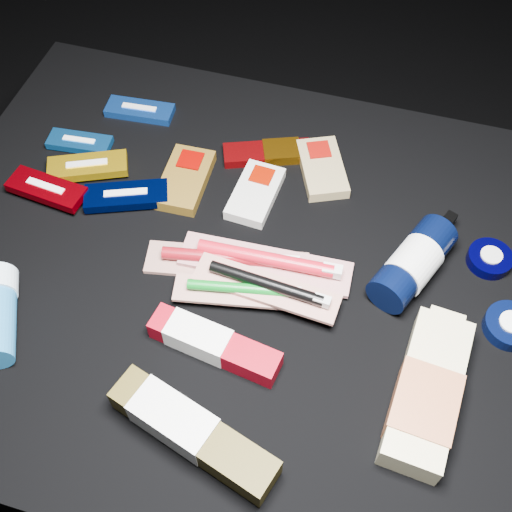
# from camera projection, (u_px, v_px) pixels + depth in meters

# --- Properties ---
(ground) EXTENTS (3.00, 3.00, 0.00)m
(ground) POSITION_uv_depth(u_px,v_px,m) (247.00, 380.00, 1.25)
(ground) COLOR black
(ground) RESTS_ON ground
(cloth_table) EXTENTS (0.98, 0.78, 0.40)m
(cloth_table) POSITION_uv_depth(u_px,v_px,m) (246.00, 332.00, 1.08)
(cloth_table) COLOR black
(cloth_table) RESTS_ON ground
(luna_bar_0) EXTENTS (0.12, 0.05, 0.02)m
(luna_bar_0) POSITION_uv_depth(u_px,v_px,m) (140.00, 110.00, 1.09)
(luna_bar_0) COLOR #174DB7
(luna_bar_0) RESTS_ON cloth_table
(luna_bar_1) EXTENTS (0.11, 0.05, 0.01)m
(luna_bar_1) POSITION_uv_depth(u_px,v_px,m) (80.00, 142.00, 1.05)
(luna_bar_1) COLOR #1357A3
(luna_bar_1) RESTS_ON cloth_table
(luna_bar_2) EXTENTS (0.14, 0.09, 0.02)m
(luna_bar_2) POSITION_uv_depth(u_px,v_px,m) (126.00, 196.00, 0.98)
(luna_bar_2) COLOR #010831
(luna_bar_2) RESTS_ON cloth_table
(luna_bar_3) EXTENTS (0.13, 0.09, 0.02)m
(luna_bar_3) POSITION_uv_depth(u_px,v_px,m) (88.00, 167.00, 1.01)
(luna_bar_3) COLOR gold
(luna_bar_3) RESTS_ON cloth_table
(luna_bar_4) EXTENTS (0.13, 0.06, 0.02)m
(luna_bar_4) POSITION_uv_depth(u_px,v_px,m) (47.00, 189.00, 0.98)
(luna_bar_4) COLOR #7B0007
(luna_bar_4) RESTS_ON cloth_table
(clif_bar_0) EXTENTS (0.07, 0.13, 0.02)m
(clif_bar_0) POSITION_uv_depth(u_px,v_px,m) (186.00, 177.00, 1.00)
(clif_bar_0) COLOR #5A4112
(clif_bar_0) RESTS_ON cloth_table
(clif_bar_1) EXTENTS (0.07, 0.12, 0.02)m
(clif_bar_1) POSITION_uv_depth(u_px,v_px,m) (256.00, 191.00, 0.99)
(clif_bar_1) COLOR beige
(clif_bar_1) RESTS_ON cloth_table
(clif_bar_2) EXTENTS (0.11, 0.13, 0.02)m
(clif_bar_2) POSITION_uv_depth(u_px,v_px,m) (322.00, 166.00, 1.02)
(clif_bar_2) COLOR #928054
(clif_bar_2) RESTS_ON cloth_table
(power_bar) EXTENTS (0.15, 0.09, 0.02)m
(power_bar) POSITION_uv_depth(u_px,v_px,m) (272.00, 153.00, 1.04)
(power_bar) COLOR maroon
(power_bar) RESTS_ON cloth_table
(lotion_bottle) EXTENTS (0.11, 0.19, 0.06)m
(lotion_bottle) POSITION_uv_depth(u_px,v_px,m) (413.00, 263.00, 0.89)
(lotion_bottle) COLOR black
(lotion_bottle) RESTS_ON cloth_table
(cream_tin_upper) EXTENTS (0.06, 0.06, 0.02)m
(cream_tin_upper) POSITION_uv_depth(u_px,v_px,m) (490.00, 259.00, 0.92)
(cream_tin_upper) COLOR black
(cream_tin_upper) RESTS_ON cloth_table
(cream_tin_lower) EXTENTS (0.07, 0.07, 0.02)m
(cream_tin_lower) POSITION_uv_depth(u_px,v_px,m) (510.00, 326.00, 0.85)
(cream_tin_lower) COLOR black
(cream_tin_lower) RESTS_ON cloth_table
(bodywash_bottle) EXTENTS (0.09, 0.22, 0.05)m
(bodywash_bottle) POSITION_uv_depth(u_px,v_px,m) (427.00, 394.00, 0.79)
(bodywash_bottle) COLOR beige
(bodywash_bottle) RESTS_ON cloth_table
(toothbrush_pack_0) EXTENTS (0.24, 0.10, 0.03)m
(toothbrush_pack_0) POSITION_uv_depth(u_px,v_px,m) (229.00, 261.00, 0.91)
(toothbrush_pack_0) COLOR #B5B1AA
(toothbrush_pack_0) RESTS_ON cloth_table
(toothbrush_pack_1) EXTENTS (0.25, 0.07, 0.03)m
(toothbrush_pack_1) POSITION_uv_depth(u_px,v_px,m) (268.00, 262.00, 0.90)
(toothbrush_pack_1) COLOR beige
(toothbrush_pack_1) RESTS_ON cloth_table
(toothbrush_pack_2) EXTENTS (0.19, 0.08, 0.02)m
(toothbrush_pack_2) POSITION_uv_depth(u_px,v_px,m) (243.00, 291.00, 0.87)
(toothbrush_pack_2) COLOR silver
(toothbrush_pack_2) RESTS_ON cloth_table
(toothbrush_pack_3) EXTENTS (0.21, 0.06, 0.02)m
(toothbrush_pack_3) POSITION_uv_depth(u_px,v_px,m) (268.00, 286.00, 0.87)
(toothbrush_pack_3) COLOR beige
(toothbrush_pack_3) RESTS_ON cloth_table
(toothpaste_carton_red) EXTENTS (0.18, 0.07, 0.03)m
(toothpaste_carton_red) POSITION_uv_depth(u_px,v_px,m) (209.00, 342.00, 0.83)
(toothpaste_carton_red) COLOR maroon
(toothpaste_carton_red) RESTS_ON cloth_table
(toothpaste_carton_green) EXTENTS (0.22, 0.11, 0.04)m
(toothpaste_carton_green) POSITION_uv_depth(u_px,v_px,m) (187.00, 428.00, 0.76)
(toothpaste_carton_green) COLOR #3C320E
(toothpaste_carton_green) RESTS_ON cloth_table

